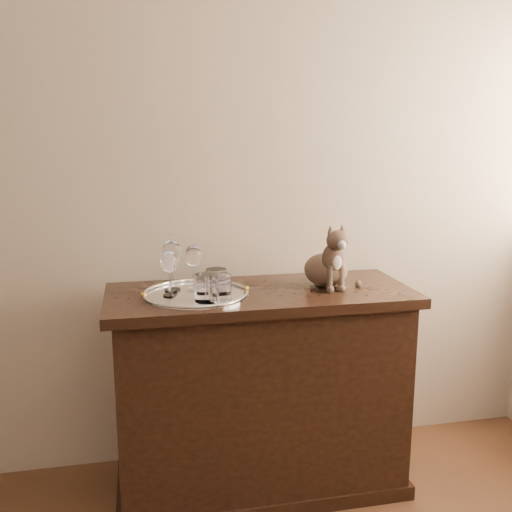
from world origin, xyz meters
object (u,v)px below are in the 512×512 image
(tumbler_b, at_px, (207,288))
(wine_glass_c, at_px, (169,273))
(wine_glass_b, at_px, (193,268))
(tumbler_a, at_px, (220,287))
(cat, at_px, (326,254))
(wine_glass_a, at_px, (172,265))
(tumbler_c, at_px, (216,280))
(tray, at_px, (196,295))
(sideboard, at_px, (260,391))

(tumbler_b, bearing_deg, wine_glass_c, 141.69)
(wine_glass_b, bearing_deg, wine_glass_c, -144.34)
(tumbler_a, bearing_deg, wine_glass_b, 117.53)
(tumbler_a, xyz_separation_m, cat, (0.45, 0.13, 0.08))
(wine_glass_a, bearing_deg, tumbler_b, -57.13)
(tumbler_b, bearing_deg, wine_glass_a, 122.87)
(wine_glass_b, xyz_separation_m, tumbler_b, (0.03, -0.17, -0.04))
(wine_glass_a, relative_size, tumbler_c, 2.24)
(wine_glass_b, relative_size, tumbler_b, 1.76)
(wine_glass_b, bearing_deg, wine_glass_a, 176.38)
(tumbler_c, bearing_deg, tray, -165.47)
(tumbler_c, bearing_deg, sideboard, 2.98)
(sideboard, bearing_deg, wine_glass_b, 171.39)
(tumbler_b, distance_m, cat, 0.53)
(tumbler_b, height_order, tumbler_c, tumbler_b)
(sideboard, relative_size, tumbler_c, 13.45)
(tray, bearing_deg, wine_glass_a, 138.46)
(wine_glass_c, relative_size, tumbler_c, 1.93)
(tumbler_c, bearing_deg, tumbler_a, -90.60)
(tumbler_b, distance_m, tumbler_c, 0.13)
(cat, bearing_deg, sideboard, 178.08)
(sideboard, xyz_separation_m, wine_glass_c, (-0.35, -0.03, 0.52))
(wine_glass_a, height_order, tumbler_b, wine_glass_a)
(wine_glass_a, bearing_deg, tumbler_c, -18.00)
(wine_glass_a, relative_size, cat, 0.76)
(tray, xyz_separation_m, cat, (0.53, 0.05, 0.13))
(tray, xyz_separation_m, tumbler_a, (0.08, -0.09, 0.05))
(tumbler_a, bearing_deg, wine_glass_c, 154.04)
(wine_glass_a, bearing_deg, tumbler_a, -44.50)
(cat, bearing_deg, tumbler_c, 177.76)
(wine_glass_a, distance_m, tumbler_a, 0.23)
(wine_glass_a, bearing_deg, wine_glass_b, -3.62)
(wine_glass_a, relative_size, tumbler_a, 2.14)
(tumbler_a, relative_size, cat, 0.36)
(tray, distance_m, wine_glass_a, 0.15)
(sideboard, distance_m, wine_glass_a, 0.63)
(wine_glass_c, bearing_deg, wine_glass_b, 35.66)
(tray, xyz_separation_m, wine_glass_b, (-0.00, 0.07, 0.09))
(wine_glass_c, bearing_deg, tumbler_a, -25.96)
(sideboard, bearing_deg, tumbler_b, -150.33)
(wine_glass_a, xyz_separation_m, tumbler_c, (0.16, -0.05, -0.06))
(tray, xyz_separation_m, wine_glass_c, (-0.10, 0.00, 0.09))
(wine_glass_b, relative_size, tumbler_a, 1.89)
(sideboard, relative_size, wine_glass_c, 6.97)
(sideboard, relative_size, cat, 4.57)
(sideboard, height_order, wine_glass_a, wine_glass_a)
(wine_glass_a, distance_m, tumbler_b, 0.21)
(sideboard, height_order, cat, cat)
(tumbler_a, height_order, tumbler_b, tumbler_b)
(tumbler_b, bearing_deg, sideboard, 29.67)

